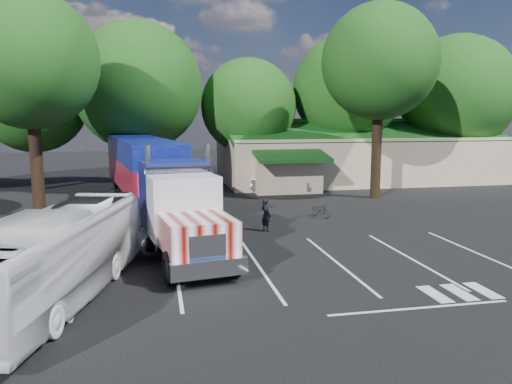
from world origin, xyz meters
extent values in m
plane|color=black|center=(0.00, 0.00, 0.00)|extent=(120.00, 120.00, 0.00)
cube|color=#BBAA8B|center=(14.00, 18.00, 2.00)|extent=(24.00, 11.00, 4.00)
cube|color=#144716|center=(14.00, 15.60, 4.50)|extent=(24.20, 6.25, 2.10)
cube|color=#144716|center=(14.00, 20.40, 4.50)|extent=(24.20, 6.25, 2.10)
cube|color=#BBAA8B|center=(6.00, 12.30, 1.40)|extent=(5.00, 2.50, 2.80)
cube|color=#144716|center=(6.00, 11.00, 2.90)|extent=(5.40, 3.19, 0.80)
cylinder|color=black|center=(-13.00, 17.80, 2.00)|extent=(0.70, 0.70, 4.00)
sphere|color=#204D16|center=(-13.00, 17.80, 7.15)|extent=(8.40, 8.40, 8.40)
cylinder|color=black|center=(-5.00, 16.20, 2.15)|extent=(0.70, 0.70, 4.30)
sphere|color=#204D16|center=(-5.00, 16.20, 8.05)|extent=(10.00, 10.00, 10.00)
cylinder|color=black|center=(4.00, 17.50, 1.80)|extent=(0.70, 0.70, 3.60)
sphere|color=#204D16|center=(4.00, 17.50, 6.60)|extent=(8.00, 8.00, 8.00)
cylinder|color=black|center=(13.00, 18.00, 2.25)|extent=(0.70, 0.70, 4.50)
sphere|color=#204D16|center=(13.00, 18.00, 8.10)|extent=(9.60, 9.60, 9.60)
cylinder|color=black|center=(23.00, 16.80, 1.95)|extent=(0.70, 0.70, 3.90)
sphere|color=#204D16|center=(23.00, 16.80, 7.80)|extent=(10.40, 10.40, 10.40)
cylinder|color=black|center=(-10.50, 6.00, 3.00)|extent=(0.70, 0.70, 6.00)
sphere|color=#204D16|center=(-10.50, 6.00, 8.85)|extent=(7.60, 7.60, 7.60)
cylinder|color=black|center=(11.50, 8.50, 3.25)|extent=(0.70, 0.70, 6.50)
sphere|color=#204D16|center=(11.50, 8.50, 9.50)|extent=(8.00, 8.00, 8.00)
cube|color=black|center=(-2.84, -3.97, 0.82)|extent=(2.32, 7.68, 0.27)
cube|color=white|center=(-2.17, -7.99, 0.71)|extent=(2.72, 0.71, 0.60)
cube|color=white|center=(-2.20, -7.77, 1.36)|extent=(1.31, 0.34, 0.98)
cube|color=white|center=(-2.41, -6.54, 1.58)|extent=(2.89, 2.98, 1.25)
cube|color=silver|center=(-2.77, -4.40, 2.23)|extent=(2.97, 2.16, 2.50)
cube|color=black|center=(-2.65, -5.09, 2.77)|extent=(2.48, 0.50, 1.09)
cube|color=white|center=(-2.92, -3.49, 3.64)|extent=(2.81, 0.57, 0.27)
cube|color=#0C1956|center=(-3.09, -2.47, 2.45)|extent=(3.04, 2.59, 2.93)
cylinder|color=white|center=(-4.16, -3.64, 2.83)|extent=(0.23, 0.23, 3.70)
cylinder|color=white|center=(-1.69, -3.23, 2.83)|extent=(0.23, 0.23, 3.70)
cylinder|color=white|center=(-4.30, -4.10, 0.82)|extent=(0.99, 1.83, 0.72)
cylinder|color=white|center=(-1.41, -3.62, 0.82)|extent=(0.99, 1.83, 0.72)
cube|color=white|center=(-4.64, 6.86, 2.34)|extent=(5.08, 14.19, 1.63)
cube|color=#0A0B62|center=(-4.64, 6.86, 3.80)|extent=(5.08, 14.19, 1.30)
cube|color=black|center=(-5.39, 11.36, 0.92)|extent=(1.91, 3.97, 0.38)
cube|color=black|center=(-4.43, 0.95, 0.76)|extent=(0.15, 0.15, 1.52)
cube|color=black|center=(-2.93, 1.20, 0.76)|extent=(0.15, 0.15, 1.52)
cube|color=white|center=(-5.81, 13.83, 0.49)|extent=(2.59, 0.56, 0.13)
cylinder|color=black|center=(-3.45, -7.27, 0.60)|extent=(0.57, 1.24, 1.20)
cylinder|color=black|center=(-1.19, -6.89, 0.60)|extent=(0.57, 1.24, 1.20)
cylinder|color=black|center=(-4.27, -2.33, 0.60)|extent=(0.57, 1.24, 1.20)
cylinder|color=black|center=(-2.02, -1.96, 0.60)|extent=(0.57, 1.24, 1.20)
cylinder|color=black|center=(-4.46, -1.15, 0.60)|extent=(0.57, 1.24, 1.20)
cylinder|color=black|center=(-2.21, -0.78, 0.60)|extent=(0.57, 1.24, 1.20)
cylinder|color=black|center=(-6.38, 10.32, 0.60)|extent=(0.57, 1.24, 1.20)
cylinder|color=black|center=(-4.13, 10.69, 0.60)|extent=(0.57, 1.24, 1.20)
cylinder|color=black|center=(-6.59, 11.60, 0.60)|extent=(0.57, 1.24, 1.20)
cylinder|color=black|center=(-4.34, 11.98, 0.60)|extent=(0.57, 1.24, 1.20)
imported|color=black|center=(1.60, 0.00, 0.85)|extent=(0.65, 0.74, 1.70)
imported|color=black|center=(5.50, 2.82, 0.44)|extent=(1.09, 1.77, 0.88)
imported|color=silver|center=(-7.00, -8.00, 1.46)|extent=(5.01, 10.76, 2.92)
imported|color=#AFB1B7|center=(5.52, 12.31, 0.75)|extent=(4.81, 2.68, 1.50)
camera|label=1|loc=(-3.87, -24.32, 5.89)|focal=35.00mm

